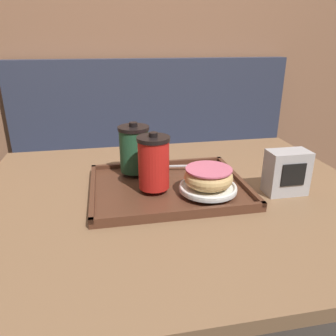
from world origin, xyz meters
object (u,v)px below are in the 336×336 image
donut_chocolate_glazed (209,177)px  spoon (197,165)px  coffee_cup_rear (134,149)px  napkin_dispenser (287,172)px  coffee_cup_front (154,162)px

donut_chocolate_glazed → spoon: (0.02, 0.17, -0.03)m
coffee_cup_rear → napkin_dispenser: coffee_cup_rear is taller
donut_chocolate_glazed → spoon: bearing=84.3°
spoon → napkin_dispenser: bearing=-34.1°
spoon → coffee_cup_front: bearing=-133.7°
spoon → donut_chocolate_glazed: bearing=-88.0°
coffee_cup_rear → spoon: (0.19, -0.00, -0.06)m
spoon → napkin_dispenser: 0.26m
coffee_cup_rear → donut_chocolate_glazed: bearing=-44.9°
coffee_cup_front → spoon: 0.20m
coffee_cup_front → napkin_dispenser: 0.35m
coffee_cup_rear → spoon: 0.20m
coffee_cup_front → donut_chocolate_glazed: 0.14m
coffee_cup_front → napkin_dispenser: size_ratio=1.25×
coffee_cup_front → donut_chocolate_glazed: coffee_cup_front is taller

